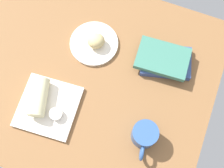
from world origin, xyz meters
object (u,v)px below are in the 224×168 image
scone_pastry (96,41)px  square_plate (48,107)px  breakfast_wrap (39,97)px  coffee_mug (144,135)px  round_plate (94,44)px  book_stack (164,60)px  sauce_cup (56,114)px

scone_pastry → square_plate: (-7.75, -31.80, -3.47)cm
breakfast_wrap → coffee_mug: 42.56cm
round_plate → book_stack: book_stack is taller
breakfast_wrap → round_plate: bearing=-124.4°
square_plate → book_stack: 50.17cm
round_plate → coffee_mug: size_ratio=1.42×
sauce_cup → coffee_mug: bearing=6.8°
sauce_cup → book_stack: 48.21cm
breakfast_wrap → book_stack: size_ratio=0.62×
round_plate → breakfast_wrap: breakfast_wrap is taller
round_plate → coffee_mug: bearing=-42.7°
breakfast_wrap → sauce_cup: bearing=142.5°
book_stack → coffee_mug: 32.25cm
scone_pastry → breakfast_wrap: breakfast_wrap is taller
breakfast_wrap → coffee_mug: coffee_mug is taller
coffee_mug → scone_pastry: bearing=136.4°
round_plate → book_stack: (30.02, 2.39, 2.19)cm
coffee_mug → round_plate: bearing=137.3°
scone_pastry → sauce_cup: scone_pastry is taller
square_plate → coffee_mug: size_ratio=1.56×
sauce_cup → breakfast_wrap: (-8.45, 3.38, 1.85)cm
book_stack → coffee_mug: bearing=-86.0°
square_plate → scone_pastry: bearing=76.3°
scone_pastry → coffee_mug: 42.90cm
round_plate → scone_pastry: size_ratio=2.87×
scone_pastry → book_stack: bearing=5.0°
scone_pastry → book_stack: scone_pastry is taller
round_plate → square_plate: square_plate is taller
round_plate → book_stack: 30.20cm
scone_pastry → square_plate: size_ratio=0.32×
scone_pastry → breakfast_wrap: bearing=-110.8°
coffee_mug → book_stack: bearing=94.0°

